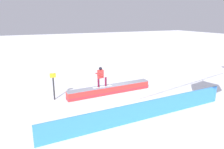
{
  "coord_description": "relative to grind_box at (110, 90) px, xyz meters",
  "views": [
    {
      "loc": [
        5.98,
        13.21,
        5.35
      ],
      "look_at": [
        0.31,
        1.01,
        1.71
      ],
      "focal_mm": 33.78,
      "sensor_mm": 36.0,
      "label": 1
    }
  ],
  "objects": [
    {
      "name": "trail_marker",
      "position": [
        3.89,
        -0.5,
        0.71
      ],
      "size": [
        0.4,
        0.1,
        1.84
      ],
      "color": "#262628",
      "rests_on": "ground_plane"
    },
    {
      "name": "grind_box",
      "position": [
        0.0,
        0.0,
        0.0
      ],
      "size": [
        6.4,
        0.88,
        0.61
      ],
      "color": "red",
      "rests_on": "ground_plane"
    },
    {
      "name": "safety_fence",
      "position": [
        0.0,
        4.5,
        0.25
      ],
      "size": [
        11.36,
        0.48,
        1.05
      ],
      "primitive_type": "cube",
      "rotation": [
        0.0,
        0.0,
        0.04
      ],
      "color": "#3787E8",
      "rests_on": "ground_plane"
    },
    {
      "name": "ground_plane",
      "position": [
        0.0,
        0.0,
        -0.28
      ],
      "size": [
        120.0,
        120.0,
        0.0
      ],
      "primitive_type": "plane",
      "color": "white"
    },
    {
      "name": "snowboarder",
      "position": [
        0.7,
        0.02,
        1.12
      ],
      "size": [
        1.41,
        0.43,
        1.45
      ],
      "color": "silver",
      "rests_on": "grind_box"
    }
  ]
}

